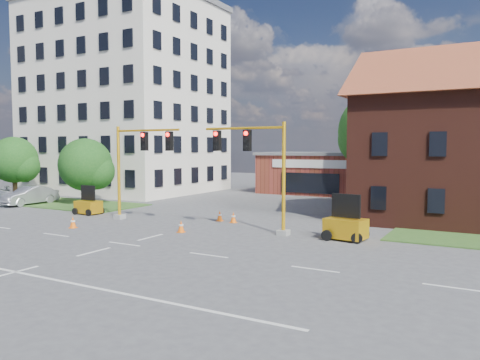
{
  "coord_description": "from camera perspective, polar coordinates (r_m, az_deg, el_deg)",
  "views": [
    {
      "loc": [
        16.23,
        -17.33,
        4.81
      ],
      "look_at": [
        1.06,
        10.0,
        2.63
      ],
      "focal_mm": 35.0,
      "sensor_mm": 36.0,
      "label": 1
    }
  ],
  "objects": [
    {
      "name": "tree_large",
      "position": [
        45.39,
        17.24,
        5.34
      ],
      "size": [
        8.1,
        7.72,
        10.14
      ],
      "color": "#362513",
      "rests_on": "ground"
    },
    {
      "name": "signal_mast_west",
      "position": [
        31.12,
        -12.39,
        2.26
      ],
      "size": [
        5.3,
        0.6,
        6.2
      ],
      "color": "gray",
      "rests_on": "ground"
    },
    {
      "name": "brick_shop",
      "position": [
        50.09,
        10.09,
        0.9
      ],
      "size": [
        12.4,
        8.4,
        4.3
      ],
      "color": "maroon",
      "rests_on": "ground"
    },
    {
      "name": "cone_a",
      "position": [
        29.74,
        -19.7,
        -4.89
      ],
      "size": [
        0.4,
        0.4,
        0.7
      ],
      "color": "#FF650D",
      "rests_on": "ground"
    },
    {
      "name": "office_block",
      "position": [
        53.68,
        -13.81,
        9.76
      ],
      "size": [
        18.4,
        15.4,
        20.6
      ],
      "color": "silver",
      "rests_on": "ground"
    },
    {
      "name": "tree_nw_rear",
      "position": [
        49.09,
        -25.59,
        2.04
      ],
      "size": [
        4.58,
        4.36,
        5.81
      ],
      "color": "#362513",
      "rests_on": "ground"
    },
    {
      "name": "trailer_west",
      "position": [
        35.41,
        -18.0,
        -3.0
      ],
      "size": [
        1.78,
        1.22,
        1.99
      ],
      "rotation": [
        0.0,
        0.0,
        -0.03
      ],
      "color": "#F2AC14",
      "rests_on": "ground"
    },
    {
      "name": "tree_nw_front",
      "position": [
        41.01,
        -18.03,
        1.58
      ],
      "size": [
        4.63,
        4.41,
        5.57
      ],
      "color": "#362513",
      "rests_on": "ground"
    },
    {
      "name": "signal_mast_east",
      "position": [
        26.19,
        2.06,
        2.04
      ],
      "size": [
        5.3,
        0.6,
        6.2
      ],
      "color": "gray",
      "rests_on": "ground"
    },
    {
      "name": "sedan_silver_front",
      "position": [
        42.96,
        -24.28,
        -1.75
      ],
      "size": [
        1.8,
        4.75,
        1.55
      ],
      "primitive_type": "imported",
      "rotation": [
        0.0,
        0.0,
        -0.03
      ],
      "color": "#999BA0",
      "rests_on": "ground"
    },
    {
      "name": "cone_d",
      "position": [
        29.95,
        -0.82,
        -4.59
      ],
      "size": [
        0.4,
        0.4,
        0.7
      ],
      "color": "#FF650D",
      "rests_on": "ground"
    },
    {
      "name": "cone_c",
      "position": [
        26.81,
        -7.19,
        -5.64
      ],
      "size": [
        0.4,
        0.4,
        0.7
      ],
      "color": "#FF650D",
      "rests_on": "ground"
    },
    {
      "name": "lane_markings",
      "position": [
        22.18,
        -19.27,
        -8.75
      ],
      "size": [
        60.0,
        36.0,
        0.01
      ],
      "primitive_type": null,
      "color": "silver",
      "rests_on": "ground"
    },
    {
      "name": "pickup_white",
      "position": [
        33.54,
        20.03,
        -3.31
      ],
      "size": [
        5.21,
        2.91,
        1.38
      ],
      "primitive_type": "imported",
      "rotation": [
        0.0,
        0.0,
        1.7
      ],
      "color": "silver",
      "rests_on": "ground"
    },
    {
      "name": "cone_b",
      "position": [
        30.63,
        -2.49,
        -4.41
      ],
      "size": [
        0.4,
        0.4,
        0.7
      ],
      "color": "#FF650D",
      "rests_on": "ground"
    },
    {
      "name": "trailer_east",
      "position": [
        25.03,
        12.76,
        -5.52
      ],
      "size": [
        2.2,
        1.64,
        2.29
      ],
      "rotation": [
        0.0,
        0.0,
        -0.16
      ],
      "color": "#F2AC14",
      "rests_on": "ground"
    },
    {
      "name": "grass_verge_nw",
      "position": [
        45.63,
        -23.81,
        -2.35
      ],
      "size": [
        22.0,
        6.0,
        0.08
      ],
      "primitive_type": "cube",
      "color": "#274F1D",
      "rests_on": "ground"
    },
    {
      "name": "ground",
      "position": [
        24.23,
        -13.92,
        -7.58
      ],
      "size": [
        120.0,
        120.0,
        0.0
      ],
      "primitive_type": "plane",
      "color": "#464648",
      "rests_on": "ground"
    }
  ]
}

